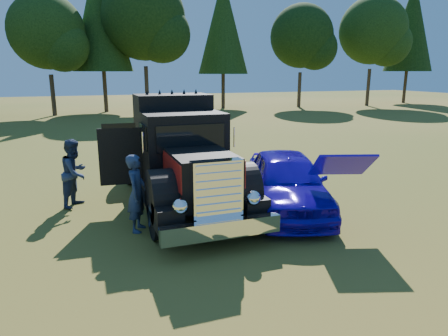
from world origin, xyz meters
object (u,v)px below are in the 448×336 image
at_px(spectator_far, 75,173).
at_px(diamond_t_truck, 181,160).
at_px(spectator_near, 137,193).
at_px(hotrod_coupe, 286,181).

bearing_deg(spectator_far, diamond_t_truck, -77.85).
distance_m(spectator_near, spectator_far, 2.74).
xyz_separation_m(spectator_near, spectator_far, (-1.35, 2.39, 0.03)).
bearing_deg(hotrod_coupe, diamond_t_truck, 151.72).
distance_m(diamond_t_truck, spectator_far, 2.91).
bearing_deg(diamond_t_truck, spectator_far, 161.22).
height_order(diamond_t_truck, spectator_near, diamond_t_truck).
relative_size(diamond_t_truck, hotrod_coupe, 1.44).
xyz_separation_m(diamond_t_truck, hotrod_coupe, (2.52, -1.36, -0.49)).
distance_m(hotrod_coupe, spectator_near, 3.92).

